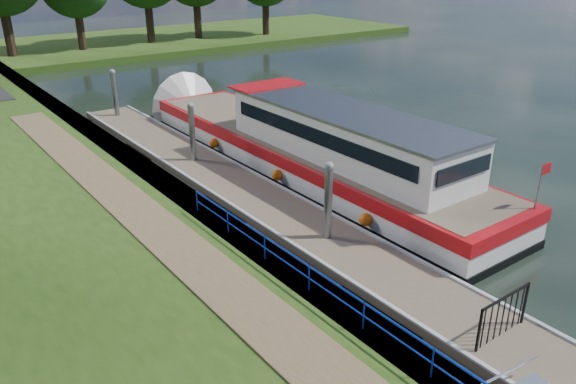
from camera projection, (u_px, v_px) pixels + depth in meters
bank_edge at (165, 191)px, 21.32m from camera, size 1.10×90.00×0.78m
far_bank at (139, 43)px, 56.61m from camera, size 60.00×18.00×0.60m
footpath at (214, 276)px, 14.99m from camera, size 1.60×40.00×0.05m
blue_fence at (396, 331)px, 12.00m from camera, size 0.04×18.04×0.72m
pontoon at (250, 197)px, 21.33m from camera, size 2.50×30.00×0.56m
mooring_piles at (250, 170)px, 20.89m from camera, size 0.30×27.30×3.55m
gate_panel at (504, 310)px, 12.98m from camera, size 1.85×0.05×1.15m
barge at (298, 145)px, 24.20m from camera, size 4.36×21.15×4.78m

